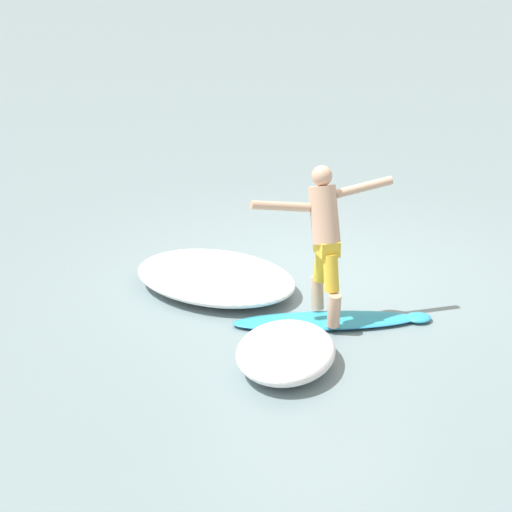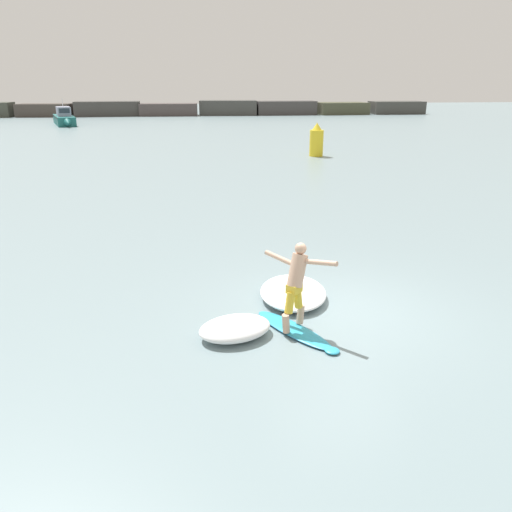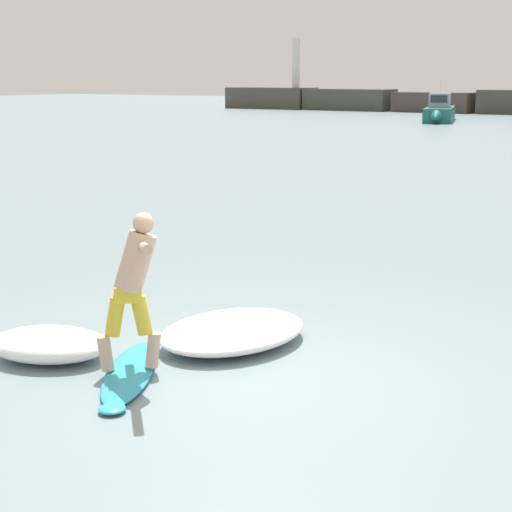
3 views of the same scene
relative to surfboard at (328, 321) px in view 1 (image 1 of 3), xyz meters
The scene contains 5 objects.
ground_plane 1.34m from the surfboard, 32.20° to the left, with size 200.00×200.00×0.00m, color gray.
surfboard is the anchor object (origin of this frame).
surfer 0.96m from the surfboard, 68.31° to the left, with size 1.13×1.14×1.59m.
wave_foam_at_tail 1.10m from the surfboard, behind, with size 1.55×1.30×0.32m.
wave_foam_at_nose 1.49m from the surfboard, 79.64° to the left, with size 1.62×2.06×0.29m.
Camera 1 is at (-11.61, -5.14, 5.27)m, focal length 85.00 mm.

